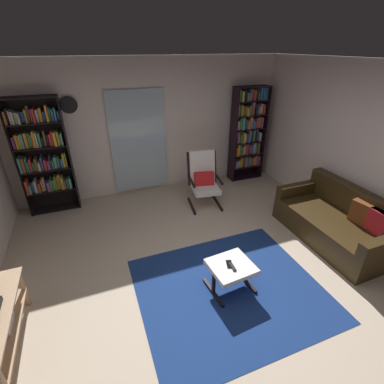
# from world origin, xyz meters

# --- Properties ---
(ground_plane) EXTENTS (7.02, 7.02, 0.00)m
(ground_plane) POSITION_xyz_m (0.00, 0.00, 0.00)
(ground_plane) COLOR #BFAB93
(wall_back) EXTENTS (5.60, 0.06, 2.60)m
(wall_back) POSITION_xyz_m (0.00, 2.90, 1.30)
(wall_back) COLOR silver
(wall_back) RESTS_ON ground
(wall_right) EXTENTS (0.06, 6.00, 2.60)m
(wall_right) POSITION_xyz_m (2.70, 0.00, 1.30)
(wall_right) COLOR silver
(wall_right) RESTS_ON ground
(glass_door_panel) EXTENTS (1.10, 0.01, 2.00)m
(glass_door_panel) POSITION_xyz_m (-0.29, 2.83, 1.05)
(glass_door_panel) COLOR silver
(area_rug) EXTENTS (2.27, 1.96, 0.01)m
(area_rug) POSITION_xyz_m (0.14, -0.29, 0.00)
(area_rug) COLOR navy
(area_rug) RESTS_ON ground
(bookshelf_near_tv) EXTENTS (0.85, 0.30, 2.05)m
(bookshelf_near_tv) POSITION_xyz_m (-2.01, 2.67, 1.08)
(bookshelf_near_tv) COLOR black
(bookshelf_near_tv) RESTS_ON ground
(bookshelf_near_sofa) EXTENTS (0.75, 0.30, 2.02)m
(bookshelf_near_sofa) POSITION_xyz_m (2.05, 2.63, 1.07)
(bookshelf_near_sofa) COLOR black
(bookshelf_near_sofa) RESTS_ON ground
(leather_sofa) EXTENTS (0.91, 1.79, 0.82)m
(leather_sofa) POSITION_xyz_m (2.20, 0.04, 0.30)
(leather_sofa) COLOR #342611
(leather_sofa) RESTS_ON ground
(lounge_armchair) EXTENTS (0.65, 0.72, 1.02)m
(lounge_armchair) POSITION_xyz_m (0.69, 1.86, 0.53)
(lounge_armchair) COLOR black
(lounge_armchair) RESTS_ON ground
(ottoman) EXTENTS (0.56, 0.52, 0.38)m
(ottoman) POSITION_xyz_m (0.16, -0.26, 0.31)
(ottoman) COLOR white
(ottoman) RESTS_ON ground
(tv_remote) EXTENTS (0.05, 0.15, 0.02)m
(tv_remote) POSITION_xyz_m (0.15, -0.31, 0.39)
(tv_remote) COLOR black
(tv_remote) RESTS_ON ottoman
(cell_phone) EXTENTS (0.11, 0.15, 0.01)m
(cell_phone) POSITION_xyz_m (0.14, -0.25, 0.38)
(cell_phone) COLOR black
(cell_phone) RESTS_ON ottoman
(wall_clock) EXTENTS (0.29, 0.03, 0.29)m
(wall_clock) POSITION_xyz_m (-1.43, 2.82, 1.85)
(wall_clock) COLOR silver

